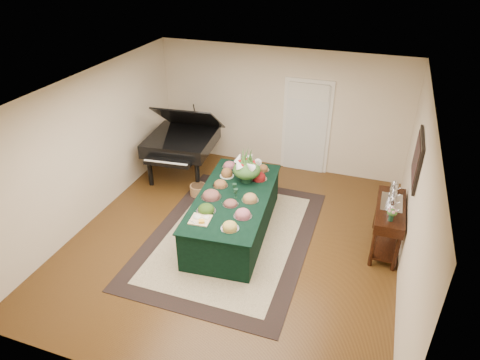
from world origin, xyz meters
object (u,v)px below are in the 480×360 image
(grand_piano, at_px, (182,141))
(mahogany_sideboard, at_px, (389,216))
(buffet_table, at_px, (234,214))
(floral_centerpiece, at_px, (247,166))

(grand_piano, bearing_deg, mahogany_sideboard, -15.23)
(buffet_table, bearing_deg, floral_centerpiece, 83.88)
(buffet_table, distance_m, grand_piano, 2.41)
(floral_centerpiece, height_order, grand_piano, grand_piano)
(grand_piano, bearing_deg, buffet_table, -42.02)
(floral_centerpiece, bearing_deg, buffet_table, -96.12)
(floral_centerpiece, height_order, mahogany_sideboard, floral_centerpiece)
(grand_piano, relative_size, mahogany_sideboard, 1.38)
(buffet_table, xyz_separation_m, grand_piano, (-1.76, 1.59, 0.45))
(floral_centerpiece, xyz_separation_m, grand_piano, (-1.82, 1.04, -0.24))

